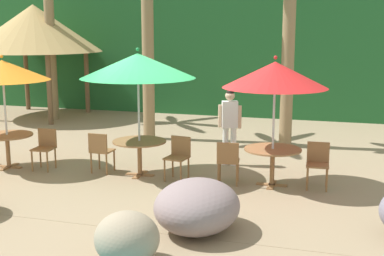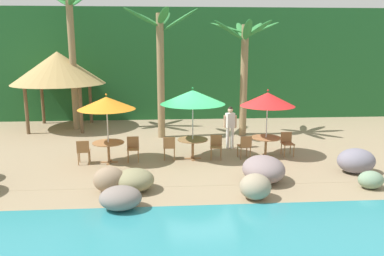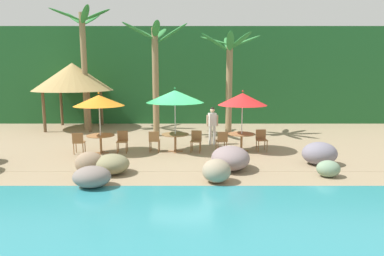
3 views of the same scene
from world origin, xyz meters
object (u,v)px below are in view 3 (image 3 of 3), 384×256
umbrella_green (176,96)px  dining_table_red (242,137)px  chair_orange_seaward (123,140)px  palapa_hut (73,77)px  palm_tree_third (230,65)px  umbrella_orange (100,100)px  chair_orange_inland (79,141)px  chair_red_seaward (262,138)px  dining_table_green (176,137)px  chair_green_inland (155,140)px  palm_tree_second (156,63)px  waiter_in_white (213,123)px  umbrella_red (243,99)px  palm_tree_nearest (85,53)px  dining_table_orange (101,138)px  chair_red_inland (223,140)px  chair_green_seaward (197,140)px

umbrella_green → dining_table_red: bearing=1.7°
chair_orange_seaward → palapa_hut: bearing=123.9°
chair_orange_seaward → palm_tree_third: (4.72, 3.70, 3.06)m
umbrella_orange → chair_orange_inland: umbrella_orange is taller
chair_orange_seaward → chair_red_seaward: size_ratio=1.00×
umbrella_green → dining_table_red: (2.72, 0.08, -1.66)m
dining_table_green → dining_table_red: size_ratio=1.00×
chair_green_inland → dining_table_red: chair_green_inland is taller
chair_orange_seaward → palm_tree_second: (0.99, 3.58, 3.19)m
dining_table_green → chair_orange_inland: bearing=-173.9°
umbrella_orange → palapa_hut: bearing=117.3°
dining_table_green → waiter_in_white: 2.12m
umbrella_green → chair_green_inland: size_ratio=3.02×
umbrella_orange → umbrella_red: 5.72m
chair_red_seaward → palm_tree_nearest: 10.98m
umbrella_red → dining_table_orange: bearing=-176.7°
chair_orange_inland → umbrella_green: 4.23m
chair_green_inland → waiter_in_white: waiter_in_white is taller
dining_table_orange → umbrella_green: 3.43m
dining_table_green → chair_red_inland: size_ratio=1.26×
umbrella_green → palm_tree_second: palm_tree_second is taller
umbrella_green → chair_green_inland: 1.96m
umbrella_orange → dining_table_orange: bearing=90.0°
chair_red_inland → palm_tree_second: palm_tree_second is taller
palm_tree_second → chair_green_seaward: bearing=-60.2°
chair_green_seaward → umbrella_red: size_ratio=0.35×
chair_green_inland → dining_table_red: size_ratio=0.79×
umbrella_red → palm_tree_nearest: size_ratio=0.38×
dining_table_orange → palapa_hut: bearing=117.3°
chair_orange_seaward → chair_red_inland: size_ratio=1.00×
dining_table_green → waiter_in_white: (1.59, 1.34, 0.37)m
palm_tree_second → waiter_in_white: (2.74, -2.14, -2.71)m
umbrella_orange → chair_orange_seaward: size_ratio=2.83×
chair_red_seaward → umbrella_green: bearing=-176.6°
umbrella_green → palapa_hut: (-6.11, 5.79, 0.69)m
umbrella_orange → chair_red_seaward: bearing=4.0°
chair_orange_inland → palm_tree_third: size_ratio=0.17×
chair_red_inland → palapa_hut: (-8.00, 5.93, 2.45)m
dining_table_red → chair_red_inland: bearing=-165.4°
chair_red_inland → palm_tree_third: bearing=79.8°
umbrella_red → chair_red_inland: bearing=-165.4°
chair_orange_inland → chair_green_seaward: 4.70m
umbrella_green → palm_tree_second: size_ratio=0.47×
umbrella_red → palm_tree_nearest: bearing=146.0°
dining_table_green → waiter_in_white: bearing=40.2°
chair_red_seaward → dining_table_orange: bearing=-176.0°
palapa_hut → umbrella_green: bearing=-43.5°
chair_orange_inland → chair_red_inland: (5.72, 0.27, 0.00)m
chair_orange_seaward → palm_tree_third: 6.73m
chair_red_seaward → chair_red_inland: 1.71m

